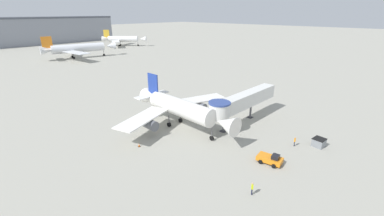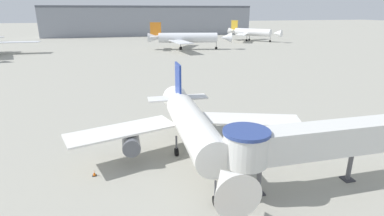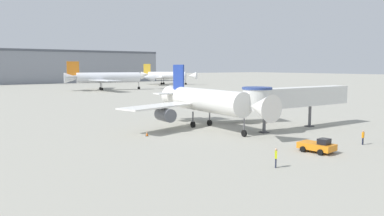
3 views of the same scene
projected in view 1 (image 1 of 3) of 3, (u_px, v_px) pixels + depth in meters
ground_plane at (182, 125)px, 52.65m from camera, size 800.00×800.00×0.00m
main_airplane at (179, 108)px, 50.72m from camera, size 27.53×24.74×9.55m
jet_bridge at (240, 102)px, 51.95m from camera, size 20.77×4.10×6.44m
pushback_tug_orange at (270, 159)px, 39.35m from camera, size 2.76×3.96×1.60m
service_container_gray at (319, 142)px, 44.20m from camera, size 2.20×2.09×1.48m
traffic_cone_starboard_wing at (218, 113)px, 58.06m from camera, size 0.49×0.49×0.80m
traffic_cone_port_wing at (139, 145)px, 44.26m from camera, size 0.40×0.40×0.67m
ground_crew_marshaller at (252, 188)px, 32.38m from camera, size 0.40×0.38×1.81m
ground_crew_wing_walker at (295, 141)px, 44.21m from camera, size 0.36×0.25×1.73m
background_jet_orange_tail at (77, 48)px, 126.61m from camera, size 35.06×34.89×11.15m
background_jet_gold_tail at (122, 39)px, 171.74m from camera, size 24.84×25.32×10.55m
terminal_building at (16, 32)px, 172.67m from camera, size 132.00×19.85×18.43m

